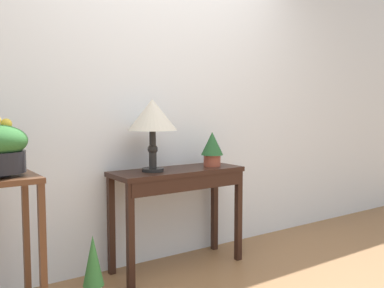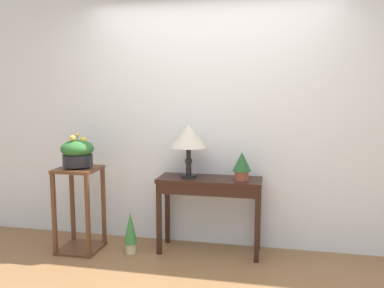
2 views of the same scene
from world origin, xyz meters
TOP-DOWN VIEW (x-y plane):
  - back_wall_with_art at (0.00, 1.40)m, footprint 9.00×0.10m
  - console_table at (0.02, 1.10)m, footprint 1.01×0.37m
  - table_lamp at (-0.19, 1.12)m, footprint 0.35×0.35m
  - potted_plant_on_console at (0.33, 1.10)m, footprint 0.17×0.17m
  - pedestal_stand_left at (-1.26, 0.91)m, footprint 0.40×0.40m
  - planter_bowl_wide at (-1.26, 0.91)m, footprint 0.32×0.32m
  - potted_plant_floor at (-0.73, 0.92)m, footprint 0.13×0.13m

SIDE VIEW (x-z plane):
  - potted_plant_floor at x=-0.73m, z-range 0.02..0.45m
  - pedestal_stand_left at x=-1.26m, z-range 0.00..0.85m
  - console_table at x=0.02m, z-range 0.25..1.00m
  - potted_plant_on_console at x=0.33m, z-range 0.77..1.04m
  - planter_bowl_wide at x=-1.26m, z-range 0.82..1.17m
  - table_lamp at x=-0.19m, z-range 0.88..1.41m
  - back_wall_with_art at x=0.00m, z-range 0.00..2.80m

